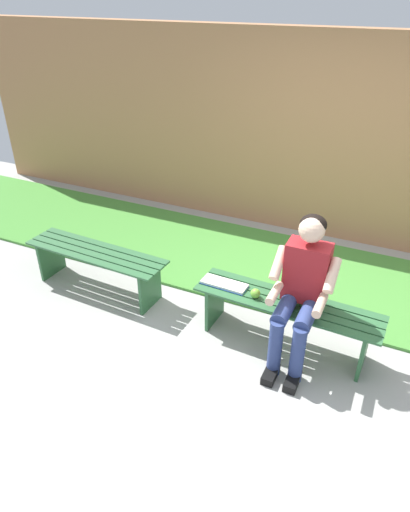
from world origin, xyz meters
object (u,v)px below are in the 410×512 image
object	(u,v)px
bench_near	(286,312)
apple	(255,293)
book_open	(224,284)
person_seated	(301,288)
bench_far	(97,261)

from	to	relation	value
bench_near	apple	size ratio (longest dim) A/B	19.03
book_open	bench_near	bearing A→B (deg)	-178.02
apple	book_open	size ratio (longest dim) A/B	0.20
person_seated	bench_far	bearing A→B (deg)	-2.76
bench_near	bench_far	distance (m)	1.96
bench_near	bench_far	bearing A→B (deg)	-0.00
person_seated	bench_near	bearing A→B (deg)	-39.57
bench_far	book_open	xyz separation A→B (m)	(-1.39, -0.00, 0.13)
apple	book_open	world-z (taller)	apple
apple	book_open	xyz separation A→B (m)	(0.31, -0.06, -0.03)
bench_near	apple	xyz separation A→B (m)	(0.26, 0.06, 0.15)
person_seated	apple	size ratio (longest dim) A/B	14.97
apple	bench_far	bearing A→B (deg)	-1.93
bench_near	book_open	bearing A→B (deg)	-0.27
bench_far	book_open	size ratio (longest dim) A/B	3.64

